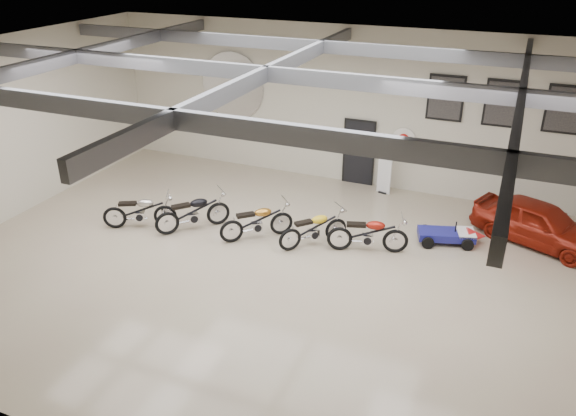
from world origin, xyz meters
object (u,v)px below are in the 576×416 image
at_px(banner_stand, 385,168).
at_px(motorcycle_gold, 257,221).
at_px(motorcycle_red, 368,233).
at_px(vintage_car, 539,223).
at_px(motorcycle_silver, 139,211).
at_px(motorcycle_black, 193,212).
at_px(motorcycle_yellow, 313,228).
at_px(go_kart, 452,232).

xyz_separation_m(banner_stand, motorcycle_gold, (-2.42, -4.23, -0.32)).
height_order(motorcycle_red, vintage_car, vintage_car).
bearing_deg(banner_stand, motorcycle_silver, -125.08).
height_order(motorcycle_black, motorcycle_yellow, motorcycle_black).
height_order(motorcycle_yellow, go_kart, motorcycle_yellow).
distance_m(motorcycle_gold, vintage_car, 7.41).
height_order(motorcycle_silver, motorcycle_gold, motorcycle_gold).
relative_size(motorcycle_gold, motorcycle_red, 0.98).
xyz_separation_m(motorcycle_red, go_kart, (1.96, 1.27, -0.20)).
height_order(banner_stand, motorcycle_silver, banner_stand).
distance_m(motorcycle_red, vintage_car, 4.56).
bearing_deg(motorcycle_red, motorcycle_silver, 172.95).
bearing_deg(vintage_car, motorcycle_yellow, 136.60).
height_order(motorcycle_black, go_kart, motorcycle_black).
bearing_deg(vintage_car, banner_stand, 93.02).
height_order(go_kart, vintage_car, vintage_car).
relative_size(motorcycle_silver, motorcycle_yellow, 1.03).
xyz_separation_m(banner_stand, motorcycle_silver, (-5.68, -4.91, -0.32)).
bearing_deg(motorcycle_yellow, go_kart, -23.16).
height_order(motorcycle_gold, motorcycle_red, motorcycle_red).
bearing_deg(vintage_car, go_kart, 136.04).
bearing_deg(banner_stand, motorcycle_red, -68.32).
xyz_separation_m(motorcycle_black, vintage_car, (8.77, 2.83, 0.04)).
bearing_deg(motorcycle_gold, vintage_car, -21.48).
distance_m(motorcycle_black, motorcycle_red, 4.80).
relative_size(motorcycle_yellow, go_kart, 1.08).
bearing_deg(vintage_car, motorcycle_black, 130.62).
height_order(motorcycle_black, motorcycle_gold, motorcycle_black).
relative_size(motorcycle_gold, vintage_car, 0.58).
distance_m(banner_stand, go_kart, 3.55).
height_order(banner_stand, go_kart, banner_stand).
bearing_deg(motorcycle_black, motorcycle_yellow, -40.00).
distance_m(motorcycle_gold, go_kart, 5.18).
bearing_deg(banner_stand, motorcycle_black, -119.62).
height_order(motorcycle_yellow, motorcycle_red, motorcycle_red).
xyz_separation_m(motorcycle_yellow, go_kart, (3.35, 1.51, -0.18)).
bearing_deg(go_kart, vintage_car, 6.50).
distance_m(banner_stand, motorcycle_yellow, 4.12).
relative_size(motorcycle_silver, motorcycle_gold, 0.99).
xyz_separation_m(motorcycle_black, motorcycle_gold, (1.84, 0.22, -0.02)).
xyz_separation_m(motorcycle_silver, motorcycle_red, (6.19, 1.13, 0.01)).
distance_m(banner_stand, motorcycle_red, 3.82).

